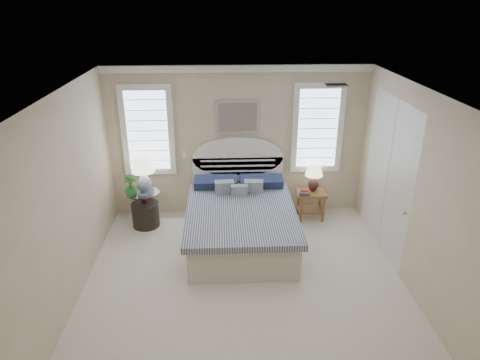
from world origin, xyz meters
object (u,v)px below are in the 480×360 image
lamp_left (143,170)px  lamp_right (314,174)px  bed (240,219)px  nightstand_right (311,199)px  side_table_left (144,205)px  floor_pot (146,214)px

lamp_left → lamp_right: lamp_left is taller
bed → lamp_left: bed is taller
nightstand_right → lamp_right: (0.03, 0.05, 0.45)m
bed → nightstand_right: bearing=28.0°
side_table_left → bed: bearing=-19.7°
bed → floor_pot: 1.74m
bed → side_table_left: bed is taller
side_table_left → lamp_left: lamp_left is taller
bed → lamp_right: bed is taller
side_table_left → nightstand_right: size_ratio=1.19×
bed → lamp_left: (-1.62, 0.62, 0.64)m
floor_pot → lamp_right: (2.97, 0.18, 0.63)m
lamp_left → side_table_left: bearing=-144.2°
floor_pot → lamp_right: size_ratio=0.92×
side_table_left → floor_pot: size_ratio=1.34×
side_table_left → nightstand_right: side_table_left is taller
nightstand_right → side_table_left: bearing=-178.1°
bed → lamp_left: bearing=159.1°
floor_pot → lamp_right: bearing=3.5°
side_table_left → floor_pot: side_table_left is taller
bed → floor_pot: bed is taller
lamp_right → side_table_left: bearing=-177.1°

